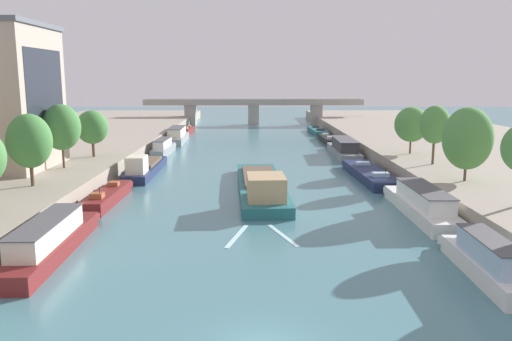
{
  "coord_description": "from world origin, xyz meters",
  "views": [
    {
      "loc": [
        -0.48,
        -21.57,
        12.23
      ],
      "look_at": [
        0.0,
        35.4,
        1.94
      ],
      "focal_mm": 36.1,
      "sensor_mm": 36.0,
      "label": 1
    }
  ],
  "objects_px": {
    "moored_boat_left_upstream": "(177,136)",
    "moored_boat_right_downstream": "(318,131)",
    "moored_boat_left_second": "(51,240)",
    "moored_boat_right_second": "(422,203)",
    "tree_right_far": "(468,138)",
    "bridge_far": "(253,109)",
    "moored_boat_right_upstream": "(486,260)",
    "tree_right_second": "(435,125)",
    "moored_boat_left_midway": "(108,196)",
    "barge_midriver": "(261,185)",
    "moored_boat_right_end": "(327,139)",
    "tree_left_end_of_row": "(61,127)",
    "tree_left_second": "(92,127)",
    "moored_boat_right_near": "(369,174)",
    "tree_left_midway": "(29,141)",
    "moored_boat_left_near": "(163,148)",
    "moored_boat_left_downstream": "(145,168)",
    "moored_boat_right_gap_after": "(344,149)",
    "moored_boat_left_gap_after": "(188,131)",
    "tree_right_past_mid": "(411,124)"
  },
  "relations": [
    {
      "from": "tree_right_far",
      "to": "bridge_far",
      "type": "xyz_separation_m",
      "value": [
        -20.5,
        86.18,
        -2.2
      ]
    },
    {
      "from": "moored_boat_right_downstream",
      "to": "moored_boat_right_gap_after",
      "type": "bearing_deg",
      "value": -90.01
    },
    {
      "from": "moored_boat_right_gap_after",
      "to": "tree_right_past_mid",
      "type": "relative_size",
      "value": 2.69
    },
    {
      "from": "moored_boat_right_upstream",
      "to": "bridge_far",
      "type": "height_order",
      "value": "bridge_far"
    },
    {
      "from": "moored_boat_left_midway",
      "to": "tree_left_midway",
      "type": "height_order",
      "value": "tree_left_midway"
    },
    {
      "from": "moored_boat_left_midway",
      "to": "moored_boat_right_gap_after",
      "type": "distance_m",
      "value": 42.32
    },
    {
      "from": "moored_boat_right_second",
      "to": "bridge_far",
      "type": "relative_size",
      "value": 0.27
    },
    {
      "from": "barge_midriver",
      "to": "bridge_far",
      "type": "xyz_separation_m",
      "value": [
        -0.55,
        82.06,
        3.28
      ]
    },
    {
      "from": "tree_left_midway",
      "to": "tree_left_end_of_row",
      "type": "xyz_separation_m",
      "value": [
        -0.58,
        9.77,
        0.34
      ]
    },
    {
      "from": "moored_boat_right_near",
      "to": "tree_right_far",
      "type": "height_order",
      "value": "tree_right_far"
    },
    {
      "from": "moored_boat_left_downstream",
      "to": "tree_left_second",
      "type": "height_order",
      "value": "tree_left_second"
    },
    {
      "from": "moored_boat_left_midway",
      "to": "bridge_far",
      "type": "relative_size",
      "value": 0.21
    },
    {
      "from": "moored_boat_left_upstream",
      "to": "moored_boat_right_downstream",
      "type": "xyz_separation_m",
      "value": [
        28.95,
        15.77,
        -0.69
      ]
    },
    {
      "from": "moored_boat_left_upstream",
      "to": "moored_boat_left_second",
      "type": "bearing_deg",
      "value": -89.73
    },
    {
      "from": "barge_midriver",
      "to": "tree_left_end_of_row",
      "type": "distance_m",
      "value": 23.23
    },
    {
      "from": "moored_boat_right_gap_after",
      "to": "tree_left_second",
      "type": "height_order",
      "value": "tree_left_second"
    },
    {
      "from": "moored_boat_right_upstream",
      "to": "tree_right_second",
      "type": "bearing_deg",
      "value": 76.98
    },
    {
      "from": "moored_boat_right_second",
      "to": "moored_boat_right_end",
      "type": "xyz_separation_m",
      "value": [
        -0.66,
        53.48,
        -0.55
      ]
    },
    {
      "from": "moored_boat_left_midway",
      "to": "moored_boat_left_gap_after",
      "type": "height_order",
      "value": "moored_boat_left_gap_after"
    },
    {
      "from": "tree_right_second",
      "to": "moored_boat_right_downstream",
      "type": "bearing_deg",
      "value": 96.88
    },
    {
      "from": "moored_boat_left_gap_after",
      "to": "moored_boat_right_near",
      "type": "relative_size",
      "value": 0.59
    },
    {
      "from": "moored_boat_left_midway",
      "to": "moored_boat_left_downstream",
      "type": "height_order",
      "value": "moored_boat_left_downstream"
    },
    {
      "from": "barge_midriver",
      "to": "moored_boat_right_downstream",
      "type": "bearing_deg",
      "value": 77.3
    },
    {
      "from": "moored_boat_left_second",
      "to": "moored_boat_right_gap_after",
      "type": "height_order",
      "value": "moored_boat_right_gap_after"
    },
    {
      "from": "barge_midriver",
      "to": "moored_boat_left_second",
      "type": "height_order",
      "value": "barge_midriver"
    },
    {
      "from": "moored_boat_left_second",
      "to": "moored_boat_right_second",
      "type": "xyz_separation_m",
      "value": [
        29.22,
        10.32,
        -0.02
      ]
    },
    {
      "from": "moored_boat_left_upstream",
      "to": "tree_right_second",
      "type": "distance_m",
      "value": 53.0
    },
    {
      "from": "moored_boat_right_end",
      "to": "bridge_far",
      "type": "xyz_separation_m",
      "value": [
        -14.1,
        37.43,
        3.65
      ]
    },
    {
      "from": "moored_boat_right_upstream",
      "to": "moored_boat_right_gap_after",
      "type": "bearing_deg",
      "value": 89.81
    },
    {
      "from": "moored_boat_left_downstream",
      "to": "tree_left_midway",
      "type": "relative_size",
      "value": 2.51
    },
    {
      "from": "moored_boat_left_downstream",
      "to": "bridge_far",
      "type": "bearing_deg",
      "value": 78.66
    },
    {
      "from": "moored_boat_left_gap_after",
      "to": "moored_boat_right_near",
      "type": "distance_m",
      "value": 58.77
    },
    {
      "from": "moored_boat_left_downstream",
      "to": "tree_left_second",
      "type": "relative_size",
      "value": 2.86
    },
    {
      "from": "moored_boat_left_downstream",
      "to": "tree_right_second",
      "type": "bearing_deg",
      "value": -9.01
    },
    {
      "from": "tree_left_midway",
      "to": "tree_left_second",
      "type": "xyz_separation_m",
      "value": [
        0.23,
        18.19,
        -0.45
      ]
    },
    {
      "from": "moored_boat_right_near",
      "to": "tree_left_midway",
      "type": "xyz_separation_m",
      "value": [
        -35.04,
        -14.5,
        5.86
      ]
    },
    {
      "from": "moored_boat_left_gap_after",
      "to": "moored_boat_right_second",
      "type": "height_order",
      "value": "moored_boat_right_second"
    },
    {
      "from": "moored_boat_left_upstream",
      "to": "tree_left_end_of_row",
      "type": "distance_m",
      "value": 42.06
    },
    {
      "from": "moored_boat_left_midway",
      "to": "tree_left_second",
      "type": "height_order",
      "value": "tree_left_second"
    },
    {
      "from": "moored_boat_left_upstream",
      "to": "tree_left_second",
      "type": "xyz_separation_m",
      "value": [
        -6.08,
        -32.7,
        4.76
      ]
    },
    {
      "from": "moored_boat_left_second",
      "to": "tree_left_end_of_row",
      "type": "xyz_separation_m",
      "value": [
        -7.18,
        22.79,
        5.66
      ]
    },
    {
      "from": "moored_boat_left_near",
      "to": "tree_left_second",
      "type": "xyz_separation_m",
      "value": [
        -6.06,
        -16.82,
        4.92
      ]
    },
    {
      "from": "moored_boat_left_near",
      "to": "tree_left_end_of_row",
      "type": "distance_m",
      "value": 26.77
    },
    {
      "from": "moored_boat_right_second",
      "to": "tree_right_past_mid",
      "type": "distance_m",
      "value": 24.49
    },
    {
      "from": "moored_boat_left_midway",
      "to": "moored_boat_left_downstream",
      "type": "xyz_separation_m",
      "value": [
        0.63,
        15.02,
        0.25
      ]
    },
    {
      "from": "moored_boat_left_near",
      "to": "bridge_far",
      "type": "xyz_separation_m",
      "value": [
        14.77,
        53.21,
        3.14
      ]
    },
    {
      "from": "moored_boat_right_second",
      "to": "moored_boat_right_end",
      "type": "distance_m",
      "value": 53.49
    },
    {
      "from": "moored_boat_left_second",
      "to": "bridge_far",
      "type": "relative_size",
      "value": 0.27
    },
    {
      "from": "moored_boat_left_midway",
      "to": "bridge_far",
      "type": "distance_m",
      "value": 87.04
    },
    {
      "from": "barge_midriver",
      "to": "tree_left_second",
      "type": "relative_size",
      "value": 4.15
    }
  ]
}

